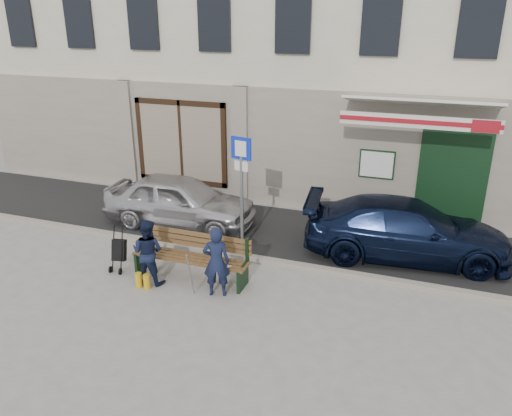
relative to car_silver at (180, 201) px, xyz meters
The scene contains 11 objects.
ground 3.58m from the car_silver, 51.68° to the right, with size 80.00×80.00×0.00m, color #9E9991.
asphalt_lane 2.30m from the car_silver, ahead, with size 60.00×3.20×0.01m, color #282828.
curb 2.59m from the car_silver, 30.06° to the right, with size 60.00×0.18×0.12m, color #9E9384.
building 7.48m from the car_silver, 68.94° to the left, with size 20.00×8.27×10.00m.
car_silver is the anchor object (origin of this frame).
car_navy 5.45m from the car_silver, ahead, with size 1.78×4.38×1.27m, color black.
parking_sign 2.42m from the car_silver, 23.08° to the right, with size 0.48×0.13×2.60m.
bench 2.78m from the car_silver, 58.75° to the right, with size 2.40×1.17×0.98m.
man 3.56m from the car_silver, 51.14° to the right, with size 0.50×0.33×1.38m, color #151D3A.
woman 2.90m from the car_silver, 74.35° to the right, with size 0.65×0.50×1.33m, color #131A35.
stroller 2.56m from the car_silver, 91.51° to the right, with size 0.32×0.42×0.96m.
Camera 1 is at (3.55, -7.51, 4.99)m, focal length 35.00 mm.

